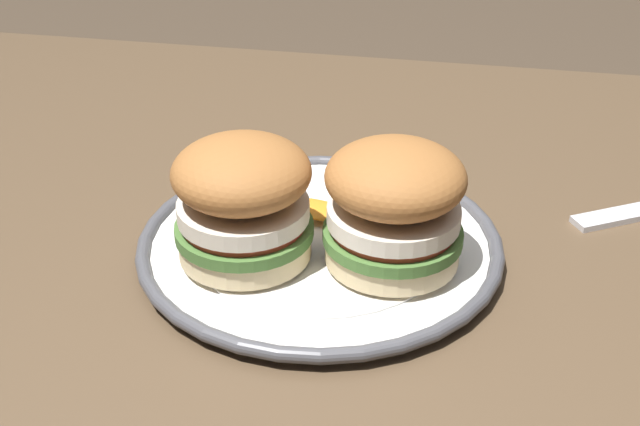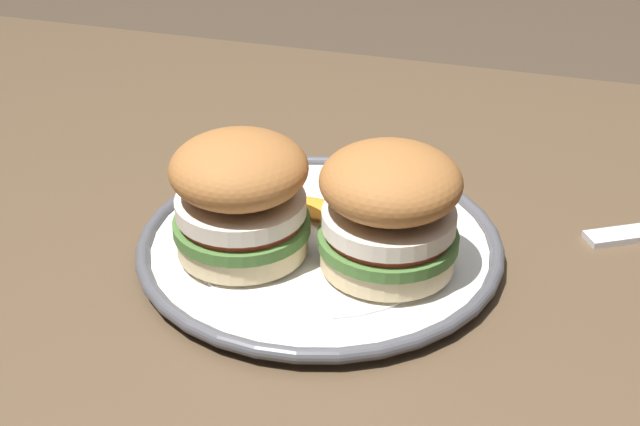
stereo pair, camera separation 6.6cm
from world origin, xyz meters
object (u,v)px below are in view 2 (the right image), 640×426
at_px(dining_table, 239,338).
at_px(dinner_plate, 320,244).
at_px(sandwich_half_left, 390,206).
at_px(sandwich_half_right, 240,195).

bearing_deg(dining_table, dinner_plate, -161.90).
xyz_separation_m(dining_table, dinner_plate, (-0.07, -0.02, 0.10)).
height_order(dining_table, dinner_plate, dinner_plate).
relative_size(sandwich_half_left, sandwich_half_right, 1.12).
distance_m(dining_table, dinner_plate, 0.13).
distance_m(dinner_plate, sandwich_half_left, 0.09).
relative_size(dinner_plate, sandwich_half_right, 2.77).
bearing_deg(dinner_plate, dining_table, 18.10).
bearing_deg(dining_table, sandwich_half_right, 136.26).
distance_m(sandwich_half_left, sandwich_half_right, 0.12).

